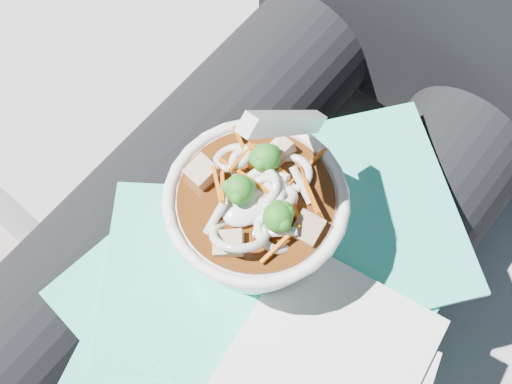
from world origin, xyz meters
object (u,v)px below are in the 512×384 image
Objects in this scene: plastic_bag at (252,276)px; person_body at (310,166)px; lap at (248,252)px; udon_bowl at (257,213)px; stone_ledge at (320,246)px.

person_body is at bearing 105.06° from plastic_bag.
lap is 0.13m from udon_bowl.
plastic_bag is (0.03, -0.04, 0.08)m from lap.
udon_bowl reaches higher than plastic_bag.
stone_ledge is 2.08× the size of lap.
plastic_bag is (0.03, -0.19, 0.36)m from stone_ledge.
plastic_bag is at bearing -46.55° from lap.
lap is 0.09m from plastic_bag.
person_body is (0.00, 0.09, 0.03)m from lap.
person_body is 5.30× the size of udon_bowl.
person_body is at bearing -90.00° from stone_ledge.
stone_ledge is 1.03× the size of person_body.
person_body reaches higher than udon_bowl.
plastic_bag is at bearing -74.94° from person_body.
lap is at bearing -90.00° from person_body.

